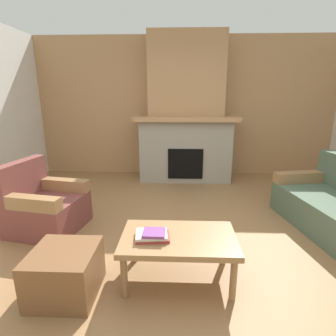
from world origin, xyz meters
name	(u,v)px	position (x,y,z in m)	size (l,w,h in m)	color
ground	(190,251)	(0.00, 0.00, 0.00)	(9.00, 9.00, 0.00)	olive
wall_back_wood_panel	(185,108)	(0.00, 3.00, 1.35)	(6.00, 0.12, 2.70)	tan
fireplace	(186,119)	(0.00, 2.62, 1.16)	(1.90, 0.82, 2.70)	gray
armchair	(44,206)	(-1.77, 0.44, 0.29)	(0.88, 0.88, 0.85)	brown
coffee_table	(179,242)	(-0.12, -0.44, 0.38)	(1.00, 0.60, 0.43)	#997047
ottoman	(65,272)	(-1.06, -0.66, 0.20)	(0.52, 0.52, 0.40)	brown
book_stack_near_edge	(153,235)	(-0.35, -0.49, 0.46)	(0.30, 0.23, 0.07)	#B23833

